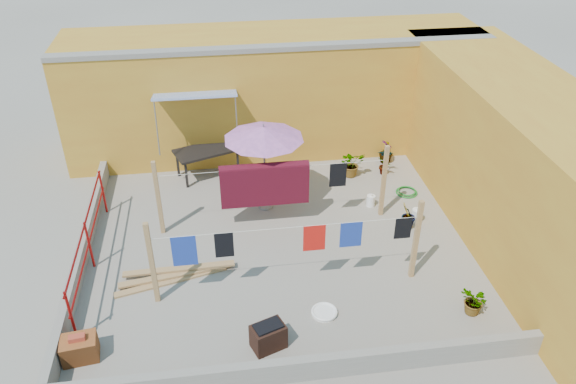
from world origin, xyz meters
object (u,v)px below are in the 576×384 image
at_px(outdoor_table, 207,152).
at_px(brick_stack, 80,348).
at_px(green_hose, 407,192).
at_px(brazier, 268,336).
at_px(white_basin, 324,312).
at_px(water_jug_b, 371,201).
at_px(patio_umbrella, 264,133).
at_px(plant_back_a, 352,164).
at_px(water_jug_a, 417,216).

bearing_deg(outdoor_table, brick_stack, -111.22).
height_order(outdoor_table, green_hose, outdoor_table).
bearing_deg(brazier, brick_stack, 176.31).
height_order(white_basin, water_jug_b, water_jug_b).
relative_size(patio_umbrella, outdoor_table, 1.22).
xyz_separation_m(water_jug_b, plant_back_a, (-0.13, 1.46, 0.21)).
bearing_deg(patio_umbrella, outdoor_table, 127.22).
bearing_deg(water_jug_a, outdoor_table, 149.10).
bearing_deg(green_hose, plant_back_a, 138.39).
relative_size(brick_stack, water_jug_b, 1.98).
bearing_deg(water_jug_a, plant_back_a, 114.02).
xyz_separation_m(patio_umbrella, white_basin, (0.70, -3.69, -1.90)).
xyz_separation_m(water_jug_a, water_jug_b, (-0.87, 0.78, -0.02)).
distance_m(white_basin, water_jug_a, 3.73).
bearing_deg(water_jug_b, outdoor_table, 152.08).
xyz_separation_m(patio_umbrella, brazier, (-0.41, -4.32, -1.70)).
bearing_deg(outdoor_table, water_jug_a, -30.90).
xyz_separation_m(patio_umbrella, water_jug_a, (3.36, -1.07, -1.79)).
relative_size(brazier, water_jug_a, 1.80).
bearing_deg(water_jug_b, brazier, -125.81).
distance_m(patio_umbrella, brazier, 4.66).
distance_m(patio_umbrella, water_jug_b, 3.09).
xyz_separation_m(brick_stack, white_basin, (4.27, 0.43, -0.17)).
height_order(brick_stack, brazier, same).
xyz_separation_m(water_jug_b, green_hose, (1.04, 0.42, -0.10)).
height_order(water_jug_b, green_hose, water_jug_b).
bearing_deg(water_jug_a, water_jug_b, 138.06).
distance_m(white_basin, water_jug_b, 3.84).
bearing_deg(water_jug_b, brick_stack, -147.80).
bearing_deg(brazier, water_jug_a, 40.70).
distance_m(brick_stack, brazier, 3.17).
distance_m(brazier, green_hose, 5.94).
distance_m(patio_umbrella, green_hose, 4.02).
height_order(outdoor_table, brazier, outdoor_table).
bearing_deg(brick_stack, plant_back_a, 41.64).
relative_size(brick_stack, brazier, 0.95).
bearing_deg(patio_umbrella, white_basin, -79.28).
xyz_separation_m(white_basin, water_jug_a, (2.66, 2.61, 0.12)).
bearing_deg(patio_umbrella, plant_back_a, 26.21).
bearing_deg(green_hose, white_basin, -126.62).
relative_size(outdoor_table, brick_stack, 2.83).
relative_size(brazier, water_jug_b, 2.08).
distance_m(white_basin, green_hose, 4.75).
distance_m(brazier, white_basin, 1.29).
relative_size(water_jug_a, plant_back_a, 0.53).
distance_m(brick_stack, plant_back_a, 7.94).
bearing_deg(green_hose, water_jug_b, -157.95).
height_order(water_jug_a, green_hose, water_jug_a).
distance_m(patio_umbrella, white_basin, 4.21).
relative_size(brick_stack, green_hose, 1.17).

